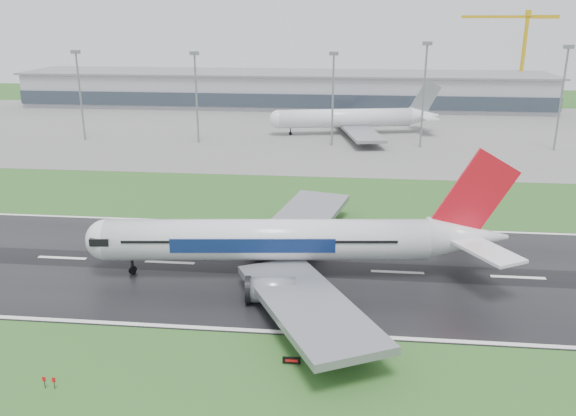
# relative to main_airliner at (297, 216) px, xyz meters

# --- Properties ---
(ground) EXTENTS (520.00, 520.00, 0.00)m
(ground) POSITION_rel_main_airliner_xyz_m (-22.91, 2.25, -10.49)
(ground) COLOR #26541F
(ground) RESTS_ON ground
(runway) EXTENTS (400.00, 45.00, 0.10)m
(runway) POSITION_rel_main_airliner_xyz_m (-22.91, 2.25, -10.44)
(runway) COLOR black
(runway) RESTS_ON ground
(apron) EXTENTS (400.00, 130.00, 0.08)m
(apron) POSITION_rel_main_airliner_xyz_m (-22.91, 127.25, -10.45)
(apron) COLOR slate
(apron) RESTS_ON ground
(terminal) EXTENTS (240.00, 36.00, 15.00)m
(terminal) POSITION_rel_main_airliner_xyz_m (-22.91, 187.25, -2.99)
(terminal) COLOR #92949C
(terminal) RESTS_ON ground
(main_airliner) EXTENTS (76.97, 73.99, 20.78)m
(main_airliner) POSITION_rel_main_airliner_xyz_m (0.00, 0.00, 0.00)
(main_airliner) COLOR silver
(main_airliner) RESTS_ON runway
(parked_airliner) EXTENTS (74.06, 70.66, 18.60)m
(parked_airliner) POSITION_rel_main_airliner_xyz_m (9.09, 122.71, -1.11)
(parked_airliner) COLOR silver
(parked_airliner) RESTS_ON apron
(tower_crane) EXTENTS (43.72, 3.31, 43.21)m
(tower_crane) POSITION_rel_main_airliner_xyz_m (88.04, 202.25, 11.12)
(tower_crane) COLOR gold
(tower_crane) RESTS_ON ground
(runway_sign) EXTENTS (2.31, 0.55, 1.04)m
(runway_sign) POSITION_rel_main_airliner_xyz_m (1.75, -27.16, -9.97)
(runway_sign) COLOR black
(runway_sign) RESTS_ON ground
(floodmast_1) EXTENTS (0.64, 0.64, 29.16)m
(floodmast_1) POSITION_rel_main_airliner_xyz_m (-83.11, 102.25, 4.09)
(floodmast_1) COLOR gray
(floodmast_1) RESTS_ON ground
(floodmast_2) EXTENTS (0.64, 0.64, 28.98)m
(floodmast_2) POSITION_rel_main_airliner_xyz_m (-42.80, 102.25, 4.00)
(floodmast_2) COLOR gray
(floodmast_2) RESTS_ON ground
(floodmast_3) EXTENTS (0.64, 0.64, 29.22)m
(floodmast_3) POSITION_rel_main_airliner_xyz_m (2.52, 102.25, 4.12)
(floodmast_3) COLOR gray
(floodmast_3) RESTS_ON ground
(floodmast_4) EXTENTS (0.64, 0.64, 32.46)m
(floodmast_4) POSITION_rel_main_airliner_xyz_m (31.51, 102.25, 5.74)
(floodmast_4) COLOR gray
(floodmast_4) RESTS_ON ground
(floodmast_5) EXTENTS (0.64, 0.64, 31.68)m
(floodmast_5) POSITION_rel_main_airliner_xyz_m (73.91, 102.25, 5.35)
(floodmast_5) COLOR gray
(floodmast_5) RESTS_ON ground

